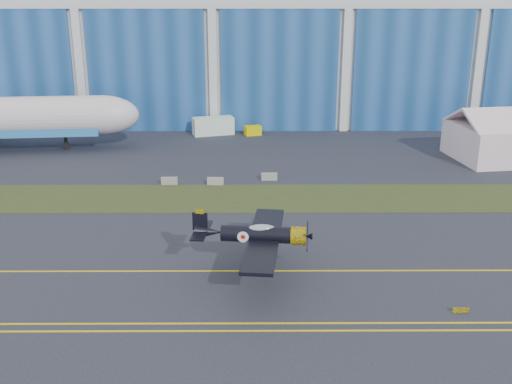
{
  "coord_description": "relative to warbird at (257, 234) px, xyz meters",
  "views": [
    {
      "loc": [
        6.63,
        -51.16,
        22.59
      ],
      "look_at": [
        6.89,
        2.78,
        4.5
      ],
      "focal_mm": 42.0,
      "sensor_mm": 36.0,
      "label": 1
    }
  ],
  "objects": [
    {
      "name": "guard_board_right",
      "position": [
        15.11,
        -5.78,
        -3.72
      ],
      "size": [
        1.2,
        0.15,
        0.35
      ],
      "primitive_type": "cube",
      "color": "yellow",
      "rests_on": "ground"
    },
    {
      "name": "taxiway_centreline",
      "position": [
        -6.89,
        1.22,
        -3.89
      ],
      "size": [
        200.0,
        0.2,
        0.02
      ],
      "primitive_type": "cube",
      "color": "yellow",
      "rests_on": "ground"
    },
    {
      "name": "edge_line_far",
      "position": [
        -6.89,
        -7.28,
        -3.89
      ],
      "size": [
        80.0,
        0.2,
        0.02
      ],
      "primitive_type": "cube",
      "color": "yellow",
      "rests_on": "ground"
    },
    {
      "name": "barrier_b",
      "position": [
        -4.92,
        25.26,
        -3.45
      ],
      "size": [
        2.03,
        0.69,
        0.9
      ],
      "primitive_type": "cube",
      "rotation": [
        0.0,
        0.0,
        -0.05
      ],
      "color": "#9A8E96",
      "rests_on": "ground"
    },
    {
      "name": "barrier_a",
      "position": [
        -10.6,
        25.42,
        -3.45
      ],
      "size": [
        2.02,
        0.66,
        0.9
      ],
      "primitive_type": "cube",
      "rotation": [
        0.0,
        0.0,
        0.03
      ],
      "color": "gray",
      "rests_on": "ground"
    },
    {
      "name": "warbird",
      "position": [
        0.0,
        0.0,
        0.0
      ],
      "size": [
        12.24,
        14.25,
        3.91
      ],
      "rotation": [
        0.0,
        0.0,
        -0.11
      ],
      "color": "black",
      "rests_on": "ground"
    },
    {
      "name": "shipping_container",
      "position": [
        -6.91,
        52.66,
        -2.46
      ],
      "size": [
        7.13,
        4.47,
        2.88
      ],
      "primitive_type": "cube",
      "rotation": [
        0.0,
        0.0,
        0.29
      ],
      "color": "white",
      "rests_on": "ground"
    },
    {
      "name": "grass_median",
      "position": [
        -6.89,
        20.22,
        -3.88
      ],
      "size": [
        260.0,
        10.0,
        0.02
      ],
      "primitive_type": "cube",
      "color": "#475128",
      "rests_on": "ground"
    },
    {
      "name": "edge_line_near",
      "position": [
        -6.89,
        -8.28,
        -3.89
      ],
      "size": [
        80.0,
        0.2,
        0.02
      ],
      "primitive_type": "cube",
      "color": "yellow",
      "rests_on": "ground"
    },
    {
      "name": "ground",
      "position": [
        -6.89,
        6.22,
        -3.9
      ],
      "size": [
        260.0,
        260.0,
        0.0
      ],
      "primitive_type": "plane",
      "color": "#2B2E39",
      "rests_on": "ground"
    },
    {
      "name": "barrier_c",
      "position": [
        1.76,
        27.15,
        -3.45
      ],
      "size": [
        2.01,
        0.62,
        0.9
      ],
      "primitive_type": "cube",
      "rotation": [
        0.0,
        0.0,
        0.01
      ],
      "color": "gray",
      "rests_on": "ground"
    },
    {
      "name": "hangar",
      "position": [
        -6.89,
        78.01,
        11.06
      ],
      "size": [
        220.0,
        45.7,
        30.0
      ],
      "color": "silver",
      "rests_on": "ground"
    },
    {
      "name": "tug",
      "position": [
        -0.33,
        52.19,
        -3.13
      ],
      "size": [
        2.99,
        2.36,
        1.53
      ],
      "primitive_type": "cube",
      "rotation": [
        0.0,
        0.0,
        0.31
      ],
      "color": "#EADC00",
      "rests_on": "ground"
    }
  ]
}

